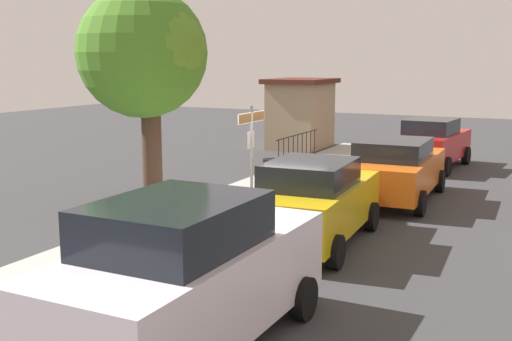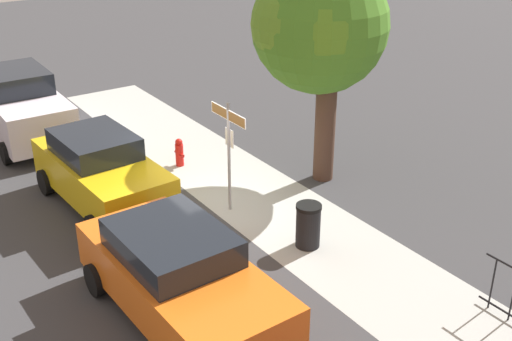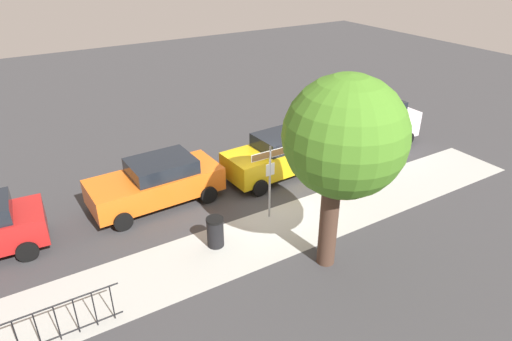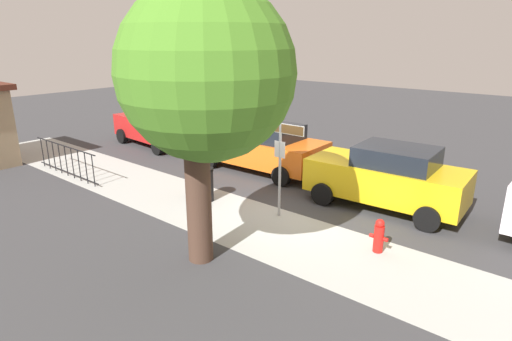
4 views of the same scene
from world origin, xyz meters
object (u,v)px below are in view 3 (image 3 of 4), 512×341
object	(u,v)px
street_sign	(270,168)
shade_tree	(339,135)
fire_hydrant	(338,187)
car_white	(370,124)
car_orange	(157,182)
car_yellow	(277,155)
trash_bin	(215,232)

from	to	relation	value
street_sign	shade_tree	xyz separation A→B (m)	(-0.35, 2.72, 2.06)
street_sign	fire_hydrant	distance (m)	3.24
car_white	car_orange	size ratio (longest dim) A/B	0.99
car_orange	car_white	bearing A→B (deg)	177.26
car_orange	fire_hydrant	size ratio (longest dim) A/B	6.00
shade_tree	car_yellow	xyz separation A→B (m)	(-1.56, -5.09, -3.03)
car_white	car_orange	bearing A→B (deg)	-0.27
street_sign	fire_hydrant	size ratio (longest dim) A/B	3.40
street_sign	trash_bin	world-z (taller)	street_sign
street_sign	car_orange	xyz separation A→B (m)	(2.91, -2.86, -1.01)
street_sign	fire_hydrant	xyz separation A→B (m)	(-2.88, 0.20, -1.48)
street_sign	car_orange	size ratio (longest dim) A/B	0.57
fire_hydrant	trash_bin	bearing A→B (deg)	3.31
shade_tree	car_white	bearing A→B (deg)	-141.77
car_yellow	car_white	bearing A→B (deg)	-179.54
street_sign	car_yellow	size ratio (longest dim) A/B	0.62
shade_tree	trash_bin	distance (m)	4.88
street_sign	shade_tree	size ratio (longest dim) A/B	0.47
fire_hydrant	trash_bin	distance (m)	5.20
car_white	fire_hydrant	size ratio (longest dim) A/B	5.94
car_white	car_yellow	size ratio (longest dim) A/B	1.08
trash_bin	fire_hydrant	bearing A→B (deg)	-176.69
street_sign	car_yellow	world-z (taller)	street_sign
shade_tree	trash_bin	xyz separation A→B (m)	(2.66, -2.23, -3.43)
car_yellow	street_sign	bearing A→B (deg)	48.05
shade_tree	car_white	size ratio (longest dim) A/B	1.21
shade_tree	car_yellow	size ratio (longest dim) A/B	1.30
car_white	street_sign	bearing A→B (deg)	21.11
car_orange	fire_hydrant	world-z (taller)	car_orange
street_sign	shade_tree	bearing A→B (deg)	97.30
car_yellow	fire_hydrant	bearing A→B (deg)	107.60
shade_tree	car_yellow	bearing A→B (deg)	-107.06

